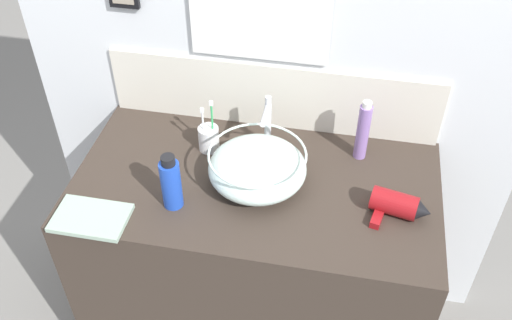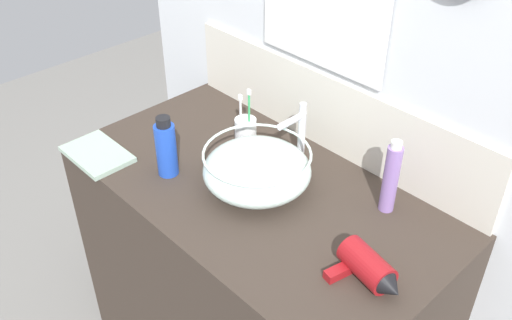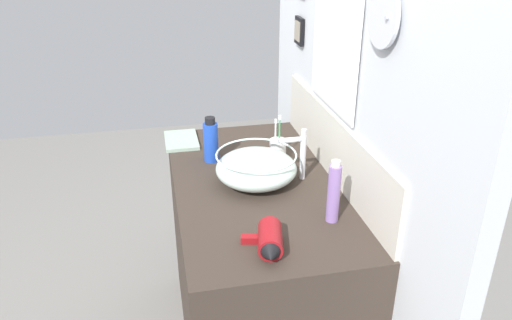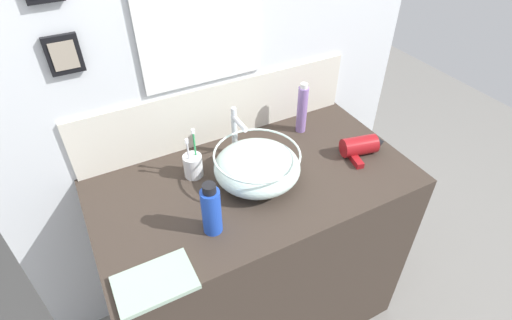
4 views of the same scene
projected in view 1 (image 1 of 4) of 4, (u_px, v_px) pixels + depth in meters
The scene contains 9 objects.
vanity_counter at pixel (256, 267), 2.21m from camera, with size 1.22×0.65×0.91m, color #382D26.
back_panel at pixel (275, 46), 1.95m from camera, with size 1.83×0.09×2.45m.
glass_bowl_sink at pixel (257, 169), 1.85m from camera, with size 0.32×0.32×0.13m.
faucet at pixel (267, 121), 1.95m from camera, with size 0.02×0.11×0.22m.
hair_drier at pixel (398, 205), 1.77m from camera, with size 0.20×0.14×0.08m.
toothbrush_cup at pixel (209, 138), 2.00m from camera, with size 0.07×0.07×0.21m.
lotion_bottle at pixel (171, 183), 1.77m from camera, with size 0.06×0.06×0.20m.
shampoo_bottle at pixel (363, 131), 1.93m from camera, with size 0.04×0.04×0.23m.
hand_towel at pixel (91, 218), 1.77m from camera, with size 0.23×0.15×0.02m, color #99B29E.
Camera 1 is at (0.26, -1.35, 2.24)m, focal length 40.00 mm.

